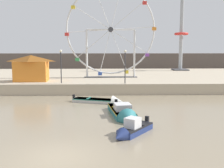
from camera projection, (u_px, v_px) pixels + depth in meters
ground_plane at (57, 157)px, 13.41m from camera, size 240.00×240.00×0.00m
quay_promenade at (90, 78)px, 43.72m from camera, size 110.00×25.27×1.30m
distant_town_skyline at (94, 63)px, 64.00m from camera, size 140.00×3.00×4.40m
motorboat_navy_blue at (131, 130)px, 16.80m from camera, size 3.01×3.54×1.33m
motorboat_teal_painted at (124, 114)px, 21.08m from camera, size 2.32×6.14×1.52m
motorboat_pale_grey at (103, 101)px, 26.90m from camera, size 5.40×2.88×1.23m
ferris_wheel_white_frame at (111, 31)px, 38.22m from camera, size 13.04×1.20×13.23m
drop_tower_steel_tower at (181, 33)px, 51.11m from camera, size 2.80×2.80×16.59m
carnival_booth_orange_canopy at (31, 68)px, 34.07m from camera, size 4.56×2.91×3.32m
promenade_lamp_near at (125, 62)px, 31.56m from camera, size 0.32×0.32×3.99m
promenade_lamp_far at (61, 61)px, 31.86m from camera, size 0.32×0.32×4.01m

